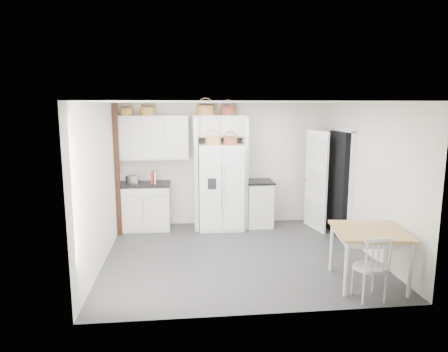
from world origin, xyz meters
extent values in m
plane|color=#2D2D2E|center=(0.00, 0.00, 0.00)|extent=(4.50, 4.50, 0.00)
plane|color=white|center=(0.00, 0.00, 2.60)|extent=(4.50, 4.50, 0.00)
plane|color=beige|center=(0.00, 2.00, 1.30)|extent=(4.50, 0.00, 4.50)
plane|color=beige|center=(-2.25, 0.00, 1.30)|extent=(0.00, 4.00, 4.00)
plane|color=beige|center=(2.25, 0.00, 1.30)|extent=(0.00, 4.00, 4.00)
cube|color=white|center=(-0.15, 1.61, 0.88)|extent=(0.91, 0.74, 1.77)
cube|color=silver|center=(-1.72, 1.70, 0.47)|extent=(1.01, 0.64, 0.93)
cube|color=silver|center=(0.68, 1.70, 0.47)|extent=(0.53, 0.64, 0.94)
cube|color=olive|center=(1.70, -1.29, 0.40)|extent=(1.09, 1.09, 0.81)
cube|color=silver|center=(1.50, -1.75, 0.45)|extent=(0.46, 0.42, 0.89)
cube|color=black|center=(-1.72, 1.70, 0.95)|extent=(1.05, 0.68, 0.04)
cube|color=black|center=(0.68, 1.70, 0.96)|extent=(0.58, 0.68, 0.04)
cube|color=silver|center=(-1.94, 1.62, 1.06)|extent=(0.28, 0.20, 0.18)
cube|color=#A92522|center=(-1.55, 1.62, 1.11)|extent=(0.06, 0.18, 0.26)
cube|color=beige|center=(-1.50, 1.62, 1.09)|extent=(0.06, 0.16, 0.24)
cylinder|color=#9F5E2D|center=(-2.04, 1.83, 2.42)|extent=(0.26, 0.26, 0.15)
cylinder|color=#9F5E2D|center=(-1.62, 1.83, 2.44)|extent=(0.29, 0.29, 0.17)
cylinder|color=#9F5E2D|center=(-0.44, 1.83, 2.45)|extent=(0.36, 0.36, 0.20)
cylinder|color=maroon|center=(0.03, 1.83, 2.44)|extent=(0.31, 0.31, 0.18)
cylinder|color=#9F5E2D|center=(-0.31, 1.51, 1.85)|extent=(0.31, 0.31, 0.16)
cylinder|color=maroon|center=(0.04, 1.51, 1.84)|extent=(0.28, 0.28, 0.15)
cube|color=silver|center=(-1.50, 1.83, 1.90)|extent=(1.40, 0.34, 0.90)
cube|color=silver|center=(-0.15, 1.83, 2.12)|extent=(1.12, 0.34, 0.45)
cube|color=silver|center=(-0.66, 1.70, 1.15)|extent=(0.08, 0.60, 2.30)
cube|color=silver|center=(0.36, 1.70, 1.15)|extent=(0.08, 0.60, 2.30)
cube|color=black|center=(-2.20, 1.35, 1.30)|extent=(0.09, 0.09, 2.60)
cube|color=black|center=(2.16, 1.00, 1.02)|extent=(0.18, 0.85, 2.05)
cube|color=white|center=(1.80, 1.33, 1.02)|extent=(0.21, 0.79, 2.05)
camera|label=1|loc=(-0.94, -6.49, 2.54)|focal=32.00mm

